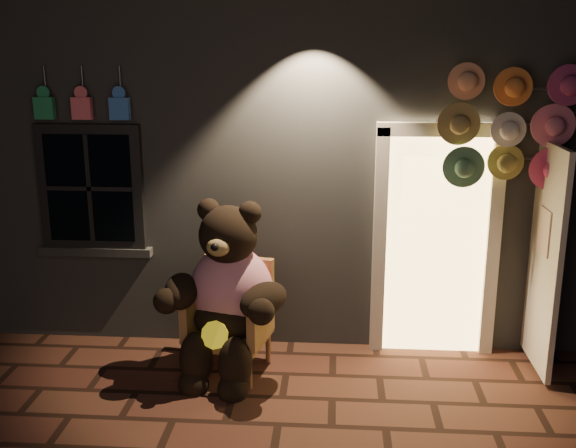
# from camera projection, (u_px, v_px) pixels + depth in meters

# --- Properties ---
(ground) EXTENTS (60.00, 60.00, 0.00)m
(ground) POSITION_uv_depth(u_px,v_px,m) (278.00, 424.00, 5.24)
(ground) COLOR #4E2C1E
(ground) RESTS_ON ground
(shop_building) EXTENTS (7.30, 5.95, 3.51)m
(shop_building) POSITION_uv_depth(u_px,v_px,m) (305.00, 135.00, 8.63)
(shop_building) COLOR slate
(shop_building) RESTS_ON ground
(wicker_armchair) EXTENTS (0.79, 0.74, 1.00)m
(wicker_armchair) POSITION_uv_depth(u_px,v_px,m) (232.00, 316.00, 6.05)
(wicker_armchair) COLOR #A0603E
(wicker_armchair) RESTS_ON ground
(teddy_bear) EXTENTS (1.18, 1.02, 1.65)m
(teddy_bear) POSITION_uv_depth(u_px,v_px,m) (227.00, 295.00, 5.87)
(teddy_bear) COLOR #BB143C
(teddy_bear) RESTS_ON ground
(hat_rack) EXTENTS (1.75, 0.22, 2.72)m
(hat_rack) POSITION_uv_depth(u_px,v_px,m) (537.00, 128.00, 5.76)
(hat_rack) COLOR #59595E
(hat_rack) RESTS_ON ground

